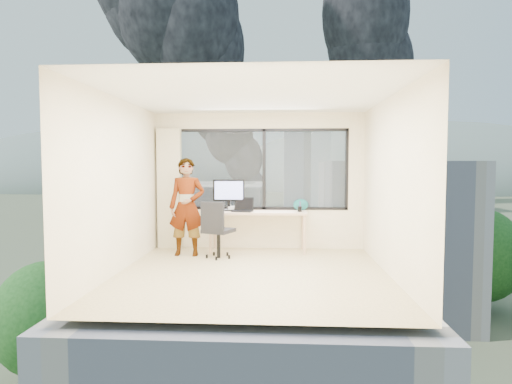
# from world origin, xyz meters

# --- Properties ---
(floor) EXTENTS (4.00, 4.00, 0.01)m
(floor) POSITION_xyz_m (0.00, 0.00, 0.00)
(floor) COLOR beige
(floor) RESTS_ON ground
(ceiling) EXTENTS (4.00, 4.00, 0.01)m
(ceiling) POSITION_xyz_m (0.00, 0.00, 2.60)
(ceiling) COLOR white
(ceiling) RESTS_ON ground
(wall_front) EXTENTS (4.00, 0.01, 2.60)m
(wall_front) POSITION_xyz_m (0.00, -2.00, 1.30)
(wall_front) COLOR beige
(wall_front) RESTS_ON ground
(wall_left) EXTENTS (0.01, 4.00, 2.60)m
(wall_left) POSITION_xyz_m (-2.00, 0.00, 1.30)
(wall_left) COLOR beige
(wall_left) RESTS_ON ground
(wall_right) EXTENTS (0.01, 4.00, 2.60)m
(wall_right) POSITION_xyz_m (2.00, 0.00, 1.30)
(wall_right) COLOR beige
(wall_right) RESTS_ON ground
(window_wall) EXTENTS (3.30, 0.16, 1.55)m
(window_wall) POSITION_xyz_m (0.05, 2.00, 1.52)
(window_wall) COLOR black
(window_wall) RESTS_ON ground
(curtain) EXTENTS (0.45, 0.14, 2.30)m
(curtain) POSITION_xyz_m (-1.72, 1.88, 1.15)
(curtain) COLOR beige
(curtain) RESTS_ON floor
(desk) EXTENTS (1.80, 0.60, 0.75)m
(desk) POSITION_xyz_m (0.00, 1.66, 0.38)
(desk) COLOR tan
(desk) RESTS_ON floor
(chair) EXTENTS (0.67, 0.67, 1.01)m
(chair) POSITION_xyz_m (-0.65, 1.06, 0.50)
(chair) COLOR black
(chair) RESTS_ON floor
(person) EXTENTS (0.64, 0.43, 1.74)m
(person) POSITION_xyz_m (-1.24, 1.24, 0.87)
(person) COLOR #2D2D33
(person) RESTS_ON floor
(monitor) EXTENTS (0.60, 0.13, 0.60)m
(monitor) POSITION_xyz_m (-0.55, 1.75, 1.05)
(monitor) COLOR black
(monitor) RESTS_ON desk
(game_console) EXTENTS (0.37, 0.33, 0.08)m
(game_console) POSITION_xyz_m (-0.44, 1.90, 0.79)
(game_console) COLOR white
(game_console) RESTS_ON desk
(laptop) EXTENTS (0.43, 0.44, 0.24)m
(laptop) POSITION_xyz_m (-0.29, 1.59, 0.87)
(laptop) COLOR black
(laptop) RESTS_ON desk
(cellphone) EXTENTS (0.12, 0.09, 0.01)m
(cellphone) POSITION_xyz_m (-0.20, 1.54, 0.76)
(cellphone) COLOR black
(cellphone) RESTS_ON desk
(pen_cup) EXTENTS (0.10, 0.10, 0.10)m
(pen_cup) POSITION_xyz_m (0.77, 1.62, 0.80)
(pen_cup) COLOR black
(pen_cup) RESTS_ON desk
(handbag) EXTENTS (0.31, 0.21, 0.22)m
(handbag) POSITION_xyz_m (0.80, 1.86, 0.86)
(handbag) COLOR #0C4A4B
(handbag) RESTS_ON desk
(exterior_ground) EXTENTS (400.00, 400.00, 0.04)m
(exterior_ground) POSITION_xyz_m (0.00, 120.00, -14.00)
(exterior_ground) COLOR #515B3D
(exterior_ground) RESTS_ON ground
(near_bldg_a) EXTENTS (16.00, 12.00, 14.00)m
(near_bldg_a) POSITION_xyz_m (-9.00, 30.00, -7.00)
(near_bldg_a) COLOR beige
(near_bldg_a) RESTS_ON exterior_ground
(near_bldg_b) EXTENTS (14.00, 13.00, 16.00)m
(near_bldg_b) POSITION_xyz_m (12.00, 38.00, -6.00)
(near_bldg_b) COLOR silver
(near_bldg_b) RESTS_ON exterior_ground
(far_tower_a) EXTENTS (14.00, 14.00, 28.00)m
(far_tower_a) POSITION_xyz_m (-35.00, 95.00, 0.00)
(far_tower_a) COLOR silver
(far_tower_a) RESTS_ON exterior_ground
(far_tower_b) EXTENTS (13.00, 13.00, 30.00)m
(far_tower_b) POSITION_xyz_m (8.00, 120.00, 1.00)
(far_tower_b) COLOR silver
(far_tower_b) RESTS_ON exterior_ground
(far_tower_c) EXTENTS (15.00, 15.00, 26.00)m
(far_tower_c) POSITION_xyz_m (45.00, 140.00, -1.00)
(far_tower_c) COLOR silver
(far_tower_c) RESTS_ON exterior_ground
(far_tower_d) EXTENTS (16.00, 14.00, 22.00)m
(far_tower_d) POSITION_xyz_m (-60.00, 150.00, -3.00)
(far_tower_d) COLOR silver
(far_tower_d) RESTS_ON exterior_ground
(hill_a) EXTENTS (288.00, 216.00, 90.00)m
(hill_a) POSITION_xyz_m (-120.00, 320.00, -14.00)
(hill_a) COLOR slate
(hill_a) RESTS_ON exterior_ground
(hill_b) EXTENTS (300.00, 220.00, 96.00)m
(hill_b) POSITION_xyz_m (100.00, 320.00, -14.00)
(hill_b) COLOR slate
(hill_b) RESTS_ON exterior_ground
(tree_a) EXTENTS (7.00, 7.00, 8.00)m
(tree_a) POSITION_xyz_m (-16.00, 22.00, -10.00)
(tree_a) COLOR #1B4A18
(tree_a) RESTS_ON exterior_ground
(tree_b) EXTENTS (7.60, 7.60, 9.00)m
(tree_b) POSITION_xyz_m (4.00, 18.00, -9.50)
(tree_b) COLOR #1B4A18
(tree_b) RESTS_ON exterior_ground
(tree_c) EXTENTS (8.40, 8.40, 10.00)m
(tree_c) POSITION_xyz_m (22.00, 40.00, -9.00)
(tree_c) COLOR #1B4A18
(tree_c) RESTS_ON exterior_ground
(smoke_plume_a) EXTENTS (40.00, 24.00, 90.00)m
(smoke_plume_a) POSITION_xyz_m (-10.00, 150.00, 39.00)
(smoke_plume_a) COLOR black
(smoke_plume_a) RESTS_ON exterior_ground
(smoke_plume_b) EXTENTS (30.00, 18.00, 70.00)m
(smoke_plume_b) POSITION_xyz_m (55.00, 170.00, 27.00)
(smoke_plume_b) COLOR black
(smoke_plume_b) RESTS_ON exterior_ground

